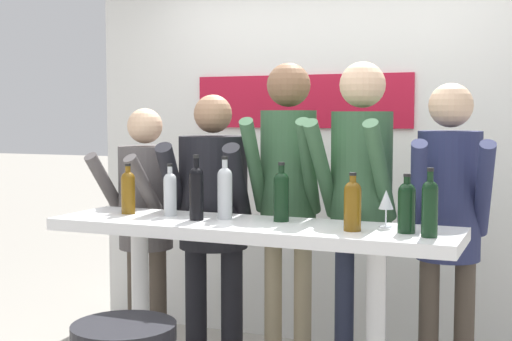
{
  "coord_description": "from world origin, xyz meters",
  "views": [
    {
      "loc": [
        1.35,
        -3.17,
        1.57
      ],
      "look_at": [
        0.0,
        0.08,
        1.29
      ],
      "focal_mm": 50.0,
      "sensor_mm": 36.0,
      "label": 1
    }
  ],
  "objects": [
    {
      "name": "back_wall",
      "position": [
        -0.0,
        1.5,
        1.23
      ],
      "size": [
        3.63,
        0.12,
        2.44
      ],
      "color": "silver",
      "rests_on": "ground_plane"
    },
    {
      "name": "tasting_table",
      "position": [
        0.0,
        0.0,
        0.85
      ],
      "size": [
        2.03,
        0.53,
        1.04
      ],
      "color": "white",
      "rests_on": "ground_plane"
    },
    {
      "name": "person_far_left",
      "position": [
        -0.89,
        0.47,
        1.0
      ],
      "size": [
        0.44,
        0.54,
        1.61
      ],
      "rotation": [
        0.0,
        0.0,
        -0.18
      ],
      "color": "#473D33",
      "rests_on": "ground_plane"
    },
    {
      "name": "person_left",
      "position": [
        -0.43,
        0.47,
        1.04
      ],
      "size": [
        0.53,
        0.61,
        1.69
      ],
      "rotation": [
        0.0,
        0.0,
        0.17
      ],
      "color": "black",
      "rests_on": "ground_plane"
    },
    {
      "name": "person_center_left",
      "position": [
        0.01,
        0.51,
        1.18
      ],
      "size": [
        0.42,
        0.57,
        1.85
      ],
      "rotation": [
        0.0,
        0.0,
        0.14
      ],
      "color": "gray",
      "rests_on": "ground_plane"
    },
    {
      "name": "person_center",
      "position": [
        0.43,
        0.48,
        1.17
      ],
      "size": [
        0.41,
        0.56,
        1.85
      ],
      "rotation": [
        0.0,
        0.0,
        -0.07
      ],
      "color": "#23283D",
      "rests_on": "ground_plane"
    },
    {
      "name": "person_center_right",
      "position": [
        0.87,
        0.54,
        1.09
      ],
      "size": [
        0.45,
        0.57,
        1.73
      ],
      "rotation": [
        0.0,
        0.0,
        0.18
      ],
      "color": "#473D33",
      "rests_on": "ground_plane"
    },
    {
      "name": "wine_bottle_0",
      "position": [
        0.13,
        0.1,
        1.18
      ],
      "size": [
        0.08,
        0.08,
        0.29
      ],
      "color": "black",
      "rests_on": "tasting_table"
    },
    {
      "name": "wine_bottle_1",
      "position": [
        0.76,
        -0.01,
        1.17
      ],
      "size": [
        0.08,
        0.08,
        0.27
      ],
      "color": "black",
      "rests_on": "tasting_table"
    },
    {
      "name": "wine_bottle_2",
      "position": [
        -0.28,
        -0.02,
        1.19
      ],
      "size": [
        0.07,
        0.07,
        0.33
      ],
      "color": "black",
      "rests_on": "tasting_table"
    },
    {
      "name": "wine_bottle_3",
      "position": [
        0.53,
        -0.05,
        1.17
      ],
      "size": [
        0.08,
        0.08,
        0.27
      ],
      "color": "brown",
      "rests_on": "tasting_table"
    },
    {
      "name": "wine_bottle_4",
      "position": [
        -0.72,
        0.04,
        1.17
      ],
      "size": [
        0.07,
        0.07,
        0.27
      ],
      "color": "brown",
      "rests_on": "tasting_table"
    },
    {
      "name": "wine_bottle_5",
      "position": [
        0.88,
        -0.08,
        1.18
      ],
      "size": [
        0.07,
        0.07,
        0.3
      ],
      "color": "black",
      "rests_on": "tasting_table"
    },
    {
      "name": "wine_bottle_6",
      "position": [
        -0.16,
        0.06,
        1.19
      ],
      "size": [
        0.08,
        0.08,
        0.32
      ],
      "color": "#B7BCC1",
      "rests_on": "tasting_table"
    },
    {
      "name": "wine_bottle_7",
      "position": [
        -0.48,
        0.06,
        1.17
      ],
      "size": [
        0.07,
        0.07,
        0.27
      ],
      "color": "#B7BCC1",
      "rests_on": "tasting_table"
    },
    {
      "name": "wine_glass_0",
      "position": [
        0.64,
        0.11,
        1.17
      ],
      "size": [
        0.07,
        0.07,
        0.18
      ],
      "color": "silver",
      "rests_on": "tasting_table"
    }
  ]
}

